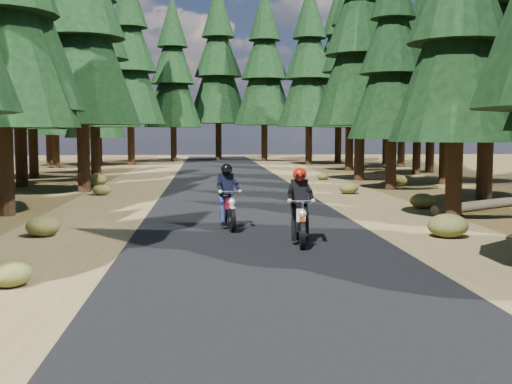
% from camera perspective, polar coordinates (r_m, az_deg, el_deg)
% --- Properties ---
extents(ground, '(120.00, 120.00, 0.00)m').
position_cam_1_polar(ground, '(14.01, 0.48, -5.05)').
color(ground, '#463219').
rests_on(ground, ground).
extents(road, '(6.00, 100.00, 0.01)m').
position_cam_1_polar(road, '(18.94, -0.83, -2.32)').
color(road, black).
rests_on(road, ground).
extents(shoulder_l, '(3.20, 100.00, 0.01)m').
position_cam_1_polar(shoulder_l, '(19.21, -14.67, -2.40)').
color(shoulder_l, brown).
rests_on(shoulder_l, ground).
extents(shoulder_r, '(3.20, 100.00, 0.01)m').
position_cam_1_polar(shoulder_r, '(19.77, 12.61, -2.14)').
color(shoulder_r, brown).
rests_on(shoulder_r, ground).
extents(pine_forest, '(34.59, 55.08, 16.32)m').
position_cam_1_polar(pine_forest, '(35.21, -2.59, 14.06)').
color(pine_forest, black).
rests_on(pine_forest, ground).
extents(log_near, '(5.02, 3.56, 0.32)m').
position_cam_1_polar(log_near, '(22.54, 19.95, -1.03)').
color(log_near, '#4C4233').
rests_on(log_near, ground).
extents(understory_shrubs, '(15.10, 25.52, 0.60)m').
position_cam_1_polar(understory_shrubs, '(22.73, 1.72, -0.40)').
color(understory_shrubs, '#474C1E').
rests_on(understory_shrubs, ground).
extents(rider_lead, '(0.71, 1.96, 1.72)m').
position_cam_1_polar(rider_lead, '(14.44, 3.94, -2.43)').
color(rider_lead, white).
rests_on(rider_lead, road).
extents(rider_follow, '(0.83, 1.97, 1.70)m').
position_cam_1_polar(rider_follow, '(16.77, -2.52, -1.37)').
color(rider_follow, maroon).
rests_on(rider_follow, road).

